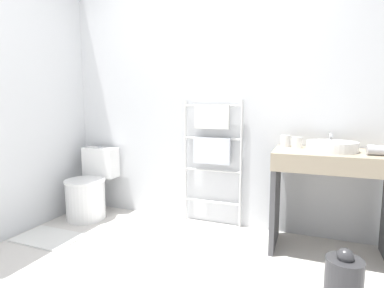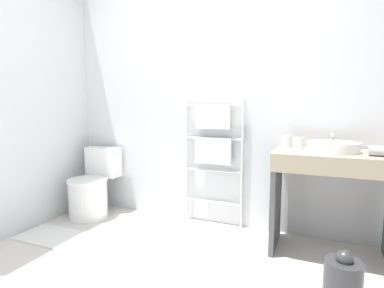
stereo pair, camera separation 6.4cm
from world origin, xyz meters
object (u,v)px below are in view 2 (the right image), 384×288
(toilet, at_px, (92,189))
(cup_near_wall, at_px, (287,141))
(towel_radiator, at_px, (213,142))
(cup_near_edge, at_px, (298,143))
(hair_dryer, at_px, (383,151))
(trash_bin, at_px, (343,278))
(sink_basin, at_px, (333,146))

(toilet, bearing_deg, cup_near_wall, 5.78)
(cup_near_wall, bearing_deg, towel_radiator, 173.69)
(cup_near_wall, distance_m, cup_near_edge, 0.10)
(hair_dryer, height_order, trash_bin, hair_dryer)
(towel_radiator, bearing_deg, toilet, -167.80)
(sink_basin, bearing_deg, trash_bin, -83.14)
(trash_bin, bearing_deg, cup_near_wall, 120.49)
(cup_near_edge, bearing_deg, sink_basin, -21.40)
(sink_basin, xyz_separation_m, trash_bin, (0.07, -0.58, -0.73))
(toilet, xyz_separation_m, cup_near_wall, (1.95, 0.20, 0.58))
(towel_radiator, relative_size, sink_basin, 3.29)
(cup_near_edge, bearing_deg, toilet, -175.58)
(toilet, bearing_deg, towel_radiator, 12.20)
(cup_near_edge, bearing_deg, towel_radiator, 171.60)
(cup_near_edge, bearing_deg, trash_bin, -64.17)
(towel_radiator, relative_size, cup_near_edge, 13.95)
(towel_radiator, distance_m, cup_near_wall, 0.69)
(cup_near_wall, distance_m, trash_bin, 1.12)
(cup_near_edge, distance_m, trash_bin, 1.06)
(towel_radiator, distance_m, cup_near_edge, 0.79)
(toilet, height_order, trash_bin, toilet)
(cup_near_wall, height_order, trash_bin, cup_near_wall)
(sink_basin, bearing_deg, cup_near_edge, 158.60)
(hair_dryer, bearing_deg, cup_near_wall, 160.18)
(towel_radiator, relative_size, hair_dryer, 5.73)
(toilet, distance_m, sink_basin, 2.37)
(sink_basin, distance_m, cup_near_wall, 0.38)
(toilet, distance_m, towel_radiator, 1.40)
(cup_near_wall, xyz_separation_m, cup_near_edge, (0.09, -0.04, -0.00))
(sink_basin, relative_size, trash_bin, 1.21)
(sink_basin, xyz_separation_m, cup_near_edge, (-0.26, 0.10, 0.00))
(hair_dryer, xyz_separation_m, trash_bin, (-0.24, -0.48, -0.73))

